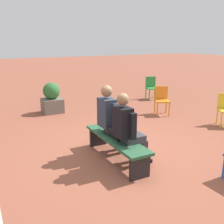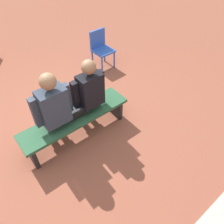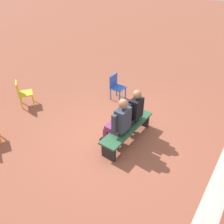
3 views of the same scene
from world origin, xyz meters
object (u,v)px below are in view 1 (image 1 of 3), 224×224
bench (116,142)px  person_adult (112,118)px  person_student (128,128)px  laptop (116,136)px  plastic_chair_near_bench_right (151,86)px  plastic_chair_by_pillar (162,98)px  planter (52,99)px

bench → person_adult: bearing=-13.1°
person_student → person_adult: size_ratio=0.97×
laptop → plastic_chair_near_bench_right: size_ratio=0.38×
person_adult → plastic_chair_by_pillar: 3.29m
bench → person_student: size_ratio=1.34×
planter → laptop: bearing=-178.2°
bench → laptop: bearing=161.0°
person_student → plastic_chair_by_pillar: 3.66m
bench → laptop: 0.15m
person_student → person_adult: person_adult is taller
bench → laptop: size_ratio=5.63×
planter → bench: bearing=-178.0°
person_adult → plastic_chair_near_bench_right: (3.76, -3.72, -0.26)m
person_adult → plastic_chair_by_pillar: bearing=-55.5°
bench → person_adult: size_ratio=1.30×
person_adult → plastic_chair_near_bench_right: bearing=-44.7°
bench → person_adult: person_adult is taller
person_student → plastic_chair_near_bench_right: bearing=-40.5°
person_adult → laptop: (-0.34, 0.08, -0.24)m
plastic_chair_by_pillar → planter: planter is taller
bench → person_student: bearing=-167.3°
plastic_chair_by_pillar → plastic_chair_near_bench_right: 2.15m
bench → planter: size_ratio=1.91×
plastic_chair_by_pillar → plastic_chair_near_bench_right: same height
person_adult → laptop: size_ratio=4.34×
plastic_chair_by_pillar → laptop: bearing=128.2°
person_student → planter: (4.19, 0.20, -0.28)m
person_student → laptop: bearing=16.7°
plastic_chair_near_bench_right → person_student: bearing=139.5°
laptop → bench: bearing=-19.0°
laptop → planter: size_ratio=0.34×
laptop → plastic_chair_by_pillar: (2.19, -2.79, -0.02)m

